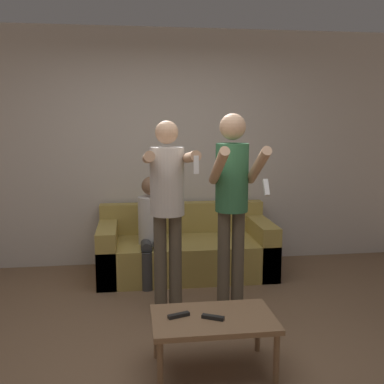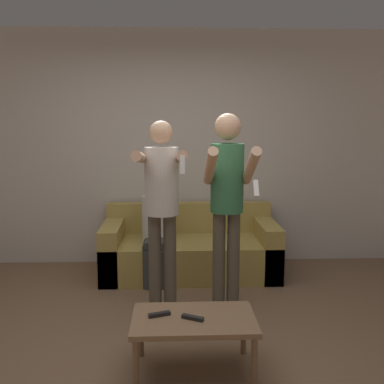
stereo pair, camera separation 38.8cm
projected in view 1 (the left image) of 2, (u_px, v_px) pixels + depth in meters
name	position (u px, v px, depth m)	size (l,w,h in m)	color
ground_plane	(183.00, 355.00, 3.25)	(14.00, 14.00, 0.00)	brown
wall_back	(161.00, 149.00, 5.20)	(6.40, 0.06, 2.70)	beige
couch	(186.00, 250.00, 4.95)	(1.88, 0.87, 0.74)	#AD9347
person_standing_left	(168.00, 198.00, 3.75)	(0.41, 0.73, 1.68)	brown
person_standing_right	(232.00, 193.00, 3.82)	(0.40, 0.65, 1.74)	brown
person_seated	(152.00, 227.00, 4.65)	(0.27, 0.51, 1.10)	#383838
coffee_table	(213.00, 323.00, 3.00)	(0.82, 0.51, 0.39)	#846042
remote_near	(213.00, 317.00, 2.96)	(0.15, 0.10, 0.02)	black
remote_far	(179.00, 315.00, 2.99)	(0.15, 0.08, 0.02)	black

